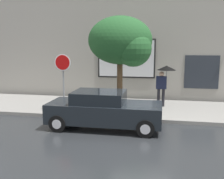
% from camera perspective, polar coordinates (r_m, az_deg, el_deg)
% --- Properties ---
extents(ground_plane, '(60.00, 60.00, 0.00)m').
position_cam_1_polar(ground_plane, '(10.19, 6.23, -8.63)').
color(ground_plane, '#282B2D').
extents(sidewalk, '(20.00, 4.00, 0.15)m').
position_cam_1_polar(sidewalk, '(13.05, 7.28, -4.19)').
color(sidewalk, gray).
rests_on(sidewalk, ground).
extents(building_facade, '(20.00, 0.67, 7.00)m').
position_cam_1_polar(building_facade, '(15.16, 8.12, 10.74)').
color(building_facade, '#9E998E').
rests_on(building_facade, ground).
extents(parked_car, '(4.31, 1.80, 1.43)m').
position_cam_1_polar(parked_car, '(10.20, -1.78, -4.41)').
color(parked_car, black).
rests_on(parked_car, ground).
extents(pedestrian_with_umbrella, '(0.94, 0.91, 2.02)m').
position_cam_1_polar(pedestrian_with_umbrella, '(13.16, 11.21, 3.07)').
color(pedestrian_with_umbrella, black).
rests_on(pedestrian_with_umbrella, sidewalk).
extents(street_tree, '(2.85, 2.42, 4.28)m').
position_cam_1_polar(street_tree, '(11.86, 2.30, 10.10)').
color(street_tree, '#4C3823').
rests_on(street_tree, sidewalk).
extents(stop_sign, '(0.76, 0.10, 2.62)m').
position_cam_1_polar(stop_sign, '(12.19, -10.49, 3.92)').
color(stop_sign, gray).
rests_on(stop_sign, sidewalk).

